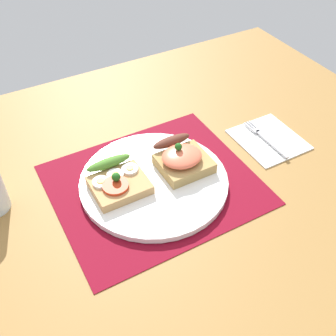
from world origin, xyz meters
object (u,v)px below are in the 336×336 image
Objects in this scene: plate at (154,181)px; fork at (265,138)px; napkin at (269,139)px; sandwich_salmon at (181,158)px; sandwich_egg_tomato at (117,181)px.

fork is (26.44, 0.29, -0.12)cm from plate.
sandwich_salmon is at bearing 177.93° from napkin.
sandwich_egg_tomato is at bearing 166.17° from plate.
fork is (33.01, -1.33, -2.07)cm from sandwich_egg_tomato.
sandwich_salmon is 0.72× the size of napkin.
plate reaches higher than fork.
sandwich_salmon is at bearing 178.77° from fork.
sandwich_salmon is (12.86, -0.89, 0.64)cm from sandwich_egg_tomato.
plate is at bearing -173.45° from sandwich_salmon.
napkin is at bearing -0.07° from plate.
sandwich_salmon is 0.74× the size of fork.
sandwich_egg_tomato is at bearing 177.21° from napkin.
sandwich_egg_tomato is at bearing 176.02° from sandwich_salmon.
sandwich_salmon reaches higher than fork.
plate reaches higher than napkin.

